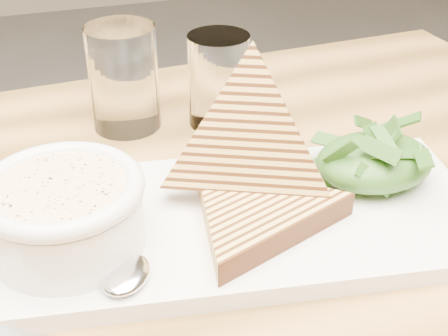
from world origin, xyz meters
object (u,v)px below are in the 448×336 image
object	(u,v)px
table_top	(87,317)
soup_bowl	(66,221)
glass_near	(124,78)
glass_far	(219,80)
platter	(231,221)

from	to	relation	value
table_top	soup_bowl	world-z (taller)	soup_bowl
soup_bowl	glass_near	size ratio (longest dim) A/B	1.05
glass_near	glass_far	size ratio (longest dim) A/B	1.12
platter	table_top	bearing A→B (deg)	-160.75
table_top	soup_bowl	xyz separation A→B (m)	(-0.00, 0.05, 0.06)
platter	glass_far	world-z (taller)	glass_far
glass_near	glass_far	xyz separation A→B (m)	(0.10, -0.02, -0.01)
platter	glass_far	size ratio (longest dim) A/B	4.20
platter	glass_near	size ratio (longest dim) A/B	3.75
soup_bowl	glass_far	world-z (taller)	glass_far
glass_near	table_top	bearing A→B (deg)	-107.36
platter	soup_bowl	distance (m)	0.14
platter	glass_near	xyz separation A→B (m)	(-0.05, 0.22, 0.05)
table_top	glass_far	size ratio (longest dim) A/B	11.69
platter	glass_far	distance (m)	0.20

